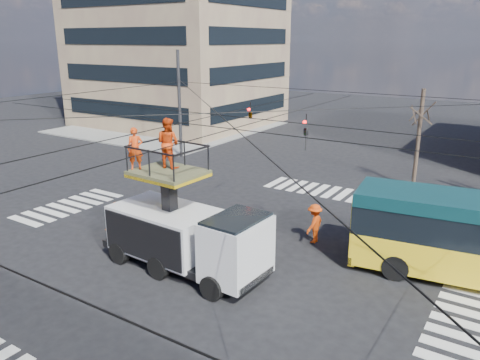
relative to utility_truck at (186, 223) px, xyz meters
name	(u,v)px	position (x,y,z in m)	size (l,w,h in m)	color
ground	(219,249)	(-0.03, 2.24, -1.97)	(120.00, 120.00, 0.00)	black
sidewalk_nw	(170,127)	(-21.03, 23.24, -1.91)	(18.00, 18.00, 0.12)	slate
crosswalks	(219,248)	(-0.03, 2.24, -1.96)	(22.40, 22.40, 0.02)	silver
overhead_network	(222,150)	(-0.11, 2.64, 2.32)	(24.24, 24.24, 8.00)	#2D2D30
tree_a	(421,112)	(4.97, 15.74, 2.66)	(2.00, 2.00, 6.00)	#382B21
utility_truck	(186,223)	(0.00, 0.00, 0.00)	(7.11, 2.93, 5.88)	black
traffic_cone	(110,223)	(-5.63, 1.19, -1.61)	(0.36, 0.36, 0.71)	#FF670A
worker_ground	(117,219)	(-4.75, 0.82, -1.13)	(0.98, 0.41, 1.67)	orange
flagger	(314,223)	(3.13, 5.10, -1.08)	(1.15, 0.66, 1.78)	#FF4E10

